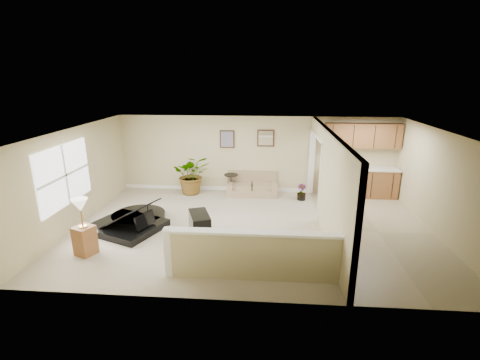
# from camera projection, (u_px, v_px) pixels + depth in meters

# --- Properties ---
(floor) EXTENTS (9.00, 9.00, 0.00)m
(floor) POSITION_uv_depth(u_px,v_px,m) (252.00, 228.00, 8.88)
(floor) COLOR #BDB093
(floor) RESTS_ON ground
(back_wall) EXTENTS (9.00, 0.04, 2.50)m
(back_wall) POSITION_uv_depth(u_px,v_px,m) (256.00, 154.00, 11.38)
(back_wall) COLOR #C6B887
(back_wall) RESTS_ON floor
(front_wall) EXTENTS (9.00, 0.04, 2.50)m
(front_wall) POSITION_uv_depth(u_px,v_px,m) (244.00, 235.00, 5.65)
(front_wall) COLOR #C6B887
(front_wall) RESTS_ON floor
(left_wall) EXTENTS (0.04, 6.00, 2.50)m
(left_wall) POSITION_uv_depth(u_px,v_px,m) (76.00, 177.00, 8.84)
(left_wall) COLOR #C6B887
(left_wall) RESTS_ON floor
(right_wall) EXTENTS (0.04, 6.00, 2.50)m
(right_wall) POSITION_uv_depth(u_px,v_px,m) (443.00, 186.00, 8.18)
(right_wall) COLOR #C6B887
(right_wall) RESTS_ON floor
(ceiling) EXTENTS (9.00, 6.00, 0.04)m
(ceiling) POSITION_uv_depth(u_px,v_px,m) (253.00, 131.00, 8.15)
(ceiling) COLOR beige
(ceiling) RESTS_ON back_wall
(kitchen_vinyl) EXTENTS (2.70, 6.00, 0.01)m
(kitchen_vinyl) POSITION_uv_depth(u_px,v_px,m) (378.00, 232.00, 8.64)
(kitchen_vinyl) COLOR tan
(kitchen_vinyl) RESTS_ON floor
(interior_partition) EXTENTS (0.18, 5.99, 2.50)m
(interior_partition) POSITION_uv_depth(u_px,v_px,m) (325.00, 181.00, 8.63)
(interior_partition) COLOR #C6B887
(interior_partition) RESTS_ON floor
(pony_half_wall) EXTENTS (3.42, 0.22, 1.00)m
(pony_half_wall) POSITION_uv_depth(u_px,v_px,m) (251.00, 254.00, 6.53)
(pony_half_wall) COLOR #C6B887
(pony_half_wall) RESTS_ON floor
(left_window) EXTENTS (0.05, 2.15, 1.45)m
(left_window) POSITION_uv_depth(u_px,v_px,m) (64.00, 175.00, 8.31)
(left_window) COLOR white
(left_window) RESTS_ON left_wall
(wall_art_left) EXTENTS (0.48, 0.04, 0.58)m
(wall_art_left) POSITION_uv_depth(u_px,v_px,m) (227.00, 139.00, 11.27)
(wall_art_left) COLOR #3D2316
(wall_art_left) RESTS_ON back_wall
(wall_mirror) EXTENTS (0.55, 0.04, 0.55)m
(wall_mirror) POSITION_uv_depth(u_px,v_px,m) (266.00, 138.00, 11.17)
(wall_mirror) COLOR #3D2316
(wall_mirror) RESTS_ON back_wall
(kitchen_cabinets) EXTENTS (2.36, 0.65, 2.33)m
(kitchen_cabinets) POSITION_uv_depth(u_px,v_px,m) (356.00, 170.00, 11.00)
(kitchen_cabinets) COLOR #945E30
(kitchen_cabinets) RESTS_ON floor
(piano) EXTENTS (2.34, 2.30, 1.57)m
(piano) POSITION_uv_depth(u_px,v_px,m) (125.00, 203.00, 8.76)
(piano) COLOR black
(piano) RESTS_ON floor
(piano_bench) EXTENTS (0.69, 0.94, 0.56)m
(piano_bench) POSITION_uv_depth(u_px,v_px,m) (200.00, 225.00, 8.40)
(piano_bench) COLOR black
(piano_bench) RESTS_ON floor
(loveseat) EXTENTS (1.65, 0.97, 0.93)m
(loveseat) POSITION_uv_depth(u_px,v_px,m) (252.00, 183.00, 11.36)
(loveseat) COLOR #9C8C63
(loveseat) RESTS_ON floor
(accent_table) EXTENTS (0.45, 0.45, 0.65)m
(accent_table) POSITION_uv_depth(u_px,v_px,m) (231.00, 181.00, 11.34)
(accent_table) COLOR black
(accent_table) RESTS_ON floor
(palm_plant) EXTENTS (1.37, 1.25, 1.29)m
(palm_plant) POSITION_uv_depth(u_px,v_px,m) (192.00, 175.00, 11.30)
(palm_plant) COLOR black
(palm_plant) RESTS_ON floor
(small_plant) EXTENTS (0.34, 0.34, 0.50)m
(small_plant) POSITION_uv_depth(u_px,v_px,m) (301.00, 193.00, 10.82)
(small_plant) COLOR black
(small_plant) RESTS_ON floor
(lamp_stand) EXTENTS (0.49, 0.49, 1.28)m
(lamp_stand) POSITION_uv_depth(u_px,v_px,m) (84.00, 231.00, 7.44)
(lamp_stand) COLOR #945E30
(lamp_stand) RESTS_ON floor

